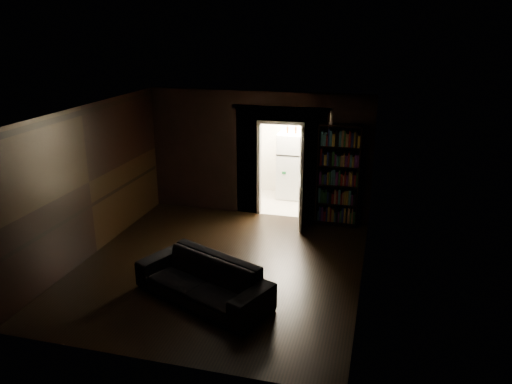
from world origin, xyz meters
TOP-DOWN VIEW (x-y plane):
  - ground at (0.00, 0.00)m, footprint 5.50×5.50m
  - room_walls at (-0.01, 1.07)m, footprint 5.02×5.61m
  - kitchen_alcove at (0.50, 3.87)m, footprint 2.20×1.80m
  - sofa at (0.10, -1.10)m, footprint 2.47×1.81m
  - bookshelf at (1.80, 2.59)m, footprint 0.91×0.34m
  - refrigerator at (0.55, 4.11)m, footprint 0.89×0.85m
  - door at (1.05, 2.31)m, footprint 0.21×0.84m
  - figurine at (1.60, 2.54)m, footprint 0.10×0.10m
  - bottles at (0.61, 4.00)m, footprint 0.57×0.11m

SIDE VIEW (x-z plane):
  - ground at x=0.00m, z-range 0.00..0.00m
  - sofa at x=0.10m, z-range 0.00..0.87m
  - refrigerator at x=0.55m, z-range 0.00..1.65m
  - door at x=1.05m, z-range 0.00..2.05m
  - bookshelf at x=1.80m, z-range 0.00..2.20m
  - kitchen_alcove at x=0.50m, z-range -0.09..2.51m
  - room_walls at x=-0.01m, z-range 0.26..3.10m
  - bottles at x=0.61m, z-range 1.65..1.88m
  - figurine at x=1.60m, z-range 2.20..2.48m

